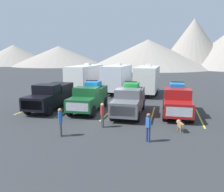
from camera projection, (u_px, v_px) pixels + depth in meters
The scene contains 18 objects.
ground_plane at pixel (107, 114), 18.68m from camera, with size 240.00×240.00×0.00m, color #2D3033.
pickup_truck_a at pixel (51, 96), 20.19m from camera, with size 2.27×5.91×2.28m.
pickup_truck_b at pixel (89, 97), 19.60m from camera, with size 2.27×5.39×2.56m.
pickup_truck_c at pixel (129, 100), 18.56m from camera, with size 2.26×5.83×2.57m.
pickup_truck_d at pixel (177, 100), 18.25m from camera, with size 2.27×5.37×2.59m.
lot_stripe_a at pixel (33, 107), 20.98m from camera, with size 0.12×5.50×0.01m, color gold.
lot_stripe_b at pixel (70, 110), 20.13m from camera, with size 0.12×5.50×0.01m, color gold.
lot_stripe_c at pixel (109, 112), 19.27m from camera, with size 0.12×5.50×0.01m, color gold.
lot_stripe_d at pixel (152, 115), 18.41m from camera, with size 0.12×5.50×0.01m, color gold.
lot_stripe_e at pixel (200, 118), 17.55m from camera, with size 0.12×5.50×0.01m, color gold.
camper_trailer_a at pixel (85, 77), 28.95m from camera, with size 2.66×8.33×3.70m.
camper_trailer_b at pixel (117, 77), 28.41m from camera, with size 2.79×7.29×3.72m.
camper_trailer_c at pixel (147, 79), 27.25m from camera, with size 2.62×7.53×3.65m.
person_a at pixel (60, 120), 13.42m from camera, with size 0.31×0.32×1.71m.
person_b at pixel (102, 113), 15.07m from camera, with size 0.30×0.31×1.65m.
person_c at pixel (148, 125), 12.56m from camera, with size 0.31×0.29×1.63m.
dog at pixel (180, 124), 14.40m from camera, with size 0.47×0.90×0.70m.
mountain_ridge at pixel (187, 49), 83.27m from camera, with size 160.51×52.30×17.20m.
Camera 1 is at (4.76, -17.49, 4.79)m, focal length 36.66 mm.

